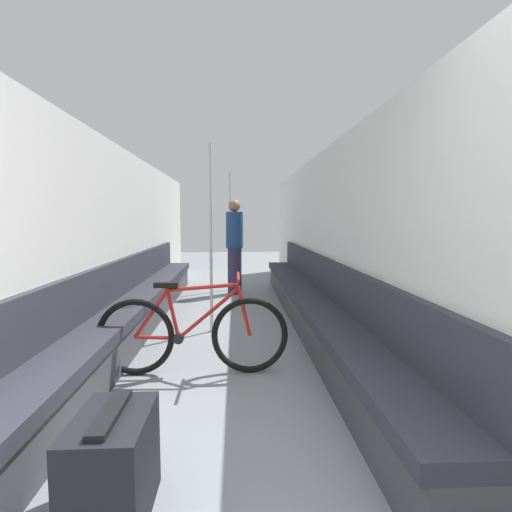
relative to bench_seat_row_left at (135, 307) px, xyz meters
The scene contains 9 objects.
wall_left 0.85m from the bench_seat_row_left, behind, with size 0.10×10.94×2.21m, color silver.
wall_right 2.50m from the bench_seat_row_left, ahead, with size 0.10×10.94×2.21m, color silver.
bench_seat_row_left is the anchor object (origin of this frame).
bench_seat_row_right 2.12m from the bench_seat_row_left, ahead, with size 0.44×6.71×0.86m.
bicycle 1.58m from the bench_seat_row_left, 58.66° to the right, with size 1.64×0.46×0.86m.
grab_pole_near 3.01m from the bench_seat_row_left, 67.91° to the left, with size 0.08×0.08×2.19m.
grab_pole_far 1.20m from the bench_seat_row_left, ahead, with size 0.08×0.08×2.19m.
passenger_standing 2.65m from the bench_seat_row_left, 63.03° to the left, with size 0.30×0.30×1.66m.
luggage_bag 3.07m from the bench_seat_row_left, 77.96° to the right, with size 0.32×0.50×0.50m.
Camera 1 is at (0.13, -0.81, 1.34)m, focal length 28.00 mm.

